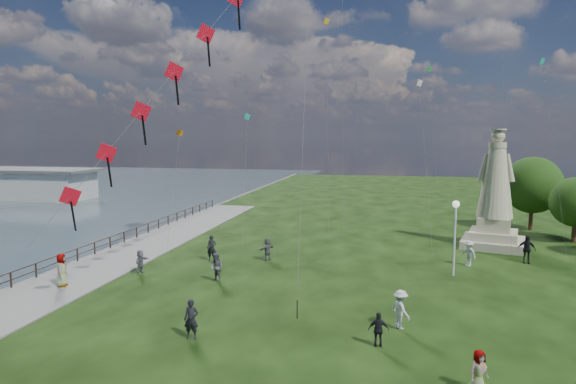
% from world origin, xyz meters
% --- Properties ---
extents(waterfront, '(200.00, 200.00, 1.51)m').
position_xyz_m(waterfront, '(-15.24, 8.99, -0.06)').
color(waterfront, '#31424A').
rests_on(waterfront, ground).
extents(pier_pavilion, '(30.00, 8.00, 4.40)m').
position_xyz_m(pier_pavilion, '(-52.00, 42.00, 1.84)').
color(pier_pavilion, '#A0A09B').
rests_on(pier_pavilion, ground).
extents(statue, '(5.52, 5.52, 9.25)m').
position_xyz_m(statue, '(12.82, 20.96, 3.50)').
color(statue, '#B5AD89').
rests_on(statue, ground).
extents(lamppost, '(0.44, 0.44, 4.74)m').
position_xyz_m(lamppost, '(8.74, 12.02, 3.42)').
color(lamppost, silver).
rests_on(lamppost, ground).
extents(tree_row, '(8.09, 14.31, 6.84)m').
position_xyz_m(tree_row, '(18.88, 25.78, 3.75)').
color(tree_row, '#382314').
rests_on(tree_row, ground).
extents(person_0, '(0.67, 0.47, 1.73)m').
position_xyz_m(person_0, '(-3.52, -0.21, 0.87)').
color(person_0, black).
rests_on(person_0, ground).
extents(person_1, '(1.00, 0.87, 1.76)m').
position_xyz_m(person_1, '(-5.32, 7.75, 0.88)').
color(person_1, '#595960').
rests_on(person_1, ground).
extents(person_2, '(1.17, 1.28, 1.79)m').
position_xyz_m(person_2, '(5.30, 2.77, 0.89)').
color(person_2, silver).
rests_on(person_2, ground).
extents(person_3, '(0.88, 0.49, 1.46)m').
position_xyz_m(person_3, '(4.38, 0.63, 0.73)').
color(person_3, black).
rests_on(person_3, ground).
extents(person_4, '(0.86, 0.77, 1.49)m').
position_xyz_m(person_4, '(7.78, -2.31, 0.75)').
color(person_4, '#595960').
rests_on(person_4, ground).
extents(person_5, '(0.63, 1.41, 1.51)m').
position_xyz_m(person_5, '(-10.70, 8.49, 0.75)').
color(person_5, '#595960').
rests_on(person_5, ground).
extents(person_6, '(0.71, 0.51, 1.81)m').
position_xyz_m(person_6, '(-7.39, 12.39, 0.90)').
color(person_6, black).
rests_on(person_6, ground).
extents(person_8, '(1.19, 1.21, 1.74)m').
position_xyz_m(person_8, '(10.02, 14.60, 0.87)').
color(person_8, silver).
rests_on(person_8, ground).
extents(person_9, '(1.22, 0.77, 1.94)m').
position_xyz_m(person_9, '(14.04, 16.23, 0.97)').
color(person_9, black).
rests_on(person_9, ground).
extents(person_10, '(0.87, 1.08, 1.92)m').
position_xyz_m(person_10, '(-13.60, 4.80, 0.96)').
color(person_10, '#595960').
rests_on(person_10, ground).
extents(person_11, '(1.29, 1.62, 1.61)m').
position_xyz_m(person_11, '(-3.59, 13.26, 0.80)').
color(person_11, '#595960').
rests_on(person_11, ground).
extents(red_kite_train, '(11.68, 9.35, 18.67)m').
position_xyz_m(red_kite_train, '(-6.44, 4.63, 11.62)').
color(red_kite_train, black).
rests_on(red_kite_train, ground).
extents(small_kites, '(30.22, 16.21, 28.57)m').
position_xyz_m(small_kites, '(3.38, 23.31, 13.64)').
color(small_kites, teal).
rests_on(small_kites, ground).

